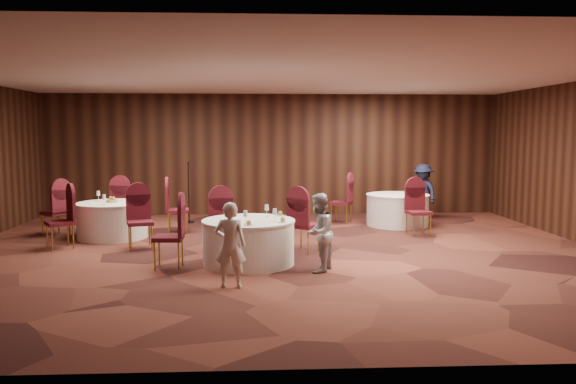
{
  "coord_description": "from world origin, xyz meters",
  "views": [
    {
      "loc": [
        -0.31,
        -9.97,
        2.18
      ],
      "look_at": [
        0.2,
        0.2,
        1.1
      ],
      "focal_mm": 35.0,
      "sensor_mm": 36.0,
      "label": 1
    }
  ],
  "objects_px": {
    "table_left": "(112,220)",
    "table_right": "(397,210)",
    "mic_stand": "(189,206)",
    "table_main": "(249,242)",
    "woman_a": "(230,245)",
    "man_c": "(423,192)",
    "woman_b": "(319,233)"
  },
  "relations": [
    {
      "from": "table_left",
      "to": "table_right",
      "type": "height_order",
      "value": "same"
    },
    {
      "from": "table_left",
      "to": "table_right",
      "type": "relative_size",
      "value": 0.99
    },
    {
      "from": "table_right",
      "to": "mic_stand",
      "type": "xyz_separation_m",
      "value": [
        -4.96,
        0.67,
        0.04
      ]
    },
    {
      "from": "table_main",
      "to": "table_right",
      "type": "relative_size",
      "value": 1.05
    },
    {
      "from": "mic_stand",
      "to": "table_right",
      "type": "bearing_deg",
      "value": -7.68
    },
    {
      "from": "table_right",
      "to": "woman_a",
      "type": "xyz_separation_m",
      "value": [
        -3.66,
        -5.16,
        0.23
      ]
    },
    {
      "from": "woman_a",
      "to": "table_left",
      "type": "bearing_deg",
      "value": -51.77
    },
    {
      "from": "mic_stand",
      "to": "man_c",
      "type": "distance_m",
      "value": 5.84
    },
    {
      "from": "mic_stand",
      "to": "woman_a",
      "type": "relative_size",
      "value": 1.2
    },
    {
      "from": "table_right",
      "to": "woman_b",
      "type": "bearing_deg",
      "value": -118.31
    },
    {
      "from": "table_left",
      "to": "man_c",
      "type": "bearing_deg",
      "value": 16.75
    },
    {
      "from": "table_right",
      "to": "woman_b",
      "type": "relative_size",
      "value": 1.18
    },
    {
      "from": "woman_b",
      "to": "man_c",
      "type": "relative_size",
      "value": 0.89
    },
    {
      "from": "woman_a",
      "to": "mic_stand",
      "type": "bearing_deg",
      "value": -73.21
    },
    {
      "from": "table_main",
      "to": "woman_a",
      "type": "xyz_separation_m",
      "value": [
        -0.23,
        -1.43,
        0.23
      ]
    },
    {
      "from": "table_main",
      "to": "man_c",
      "type": "relative_size",
      "value": 1.1
    },
    {
      "from": "table_main",
      "to": "table_right",
      "type": "xyz_separation_m",
      "value": [
        3.43,
        3.73,
        -0.0
      ]
    },
    {
      "from": "mic_stand",
      "to": "woman_b",
      "type": "xyz_separation_m",
      "value": [
        2.64,
        -4.97,
        0.2
      ]
    },
    {
      "from": "woman_a",
      "to": "woman_b",
      "type": "distance_m",
      "value": 1.58
    },
    {
      "from": "table_left",
      "to": "mic_stand",
      "type": "xyz_separation_m",
      "value": [
        1.34,
        1.91,
        0.04
      ]
    },
    {
      "from": "table_left",
      "to": "mic_stand",
      "type": "distance_m",
      "value": 2.34
    },
    {
      "from": "man_c",
      "to": "woman_b",
      "type": "bearing_deg",
      "value": -53.43
    },
    {
      "from": "table_main",
      "to": "woman_b",
      "type": "xyz_separation_m",
      "value": [
        1.11,
        -0.58,
        0.25
      ]
    },
    {
      "from": "woman_b",
      "to": "table_right",
      "type": "bearing_deg",
      "value": 175.86
    },
    {
      "from": "mic_stand",
      "to": "woman_b",
      "type": "relative_size",
      "value": 1.18
    },
    {
      "from": "woman_a",
      "to": "woman_b",
      "type": "xyz_separation_m",
      "value": [
        1.34,
        0.85,
        0.01
      ]
    },
    {
      "from": "table_right",
      "to": "man_c",
      "type": "xyz_separation_m",
      "value": [
        0.87,
        0.91,
        0.32
      ]
    },
    {
      "from": "table_right",
      "to": "woman_b",
      "type": "height_order",
      "value": "woman_b"
    },
    {
      "from": "table_main",
      "to": "mic_stand",
      "type": "bearing_deg",
      "value": 109.26
    },
    {
      "from": "man_c",
      "to": "table_main",
      "type": "bearing_deg",
      "value": -64.78
    },
    {
      "from": "table_main",
      "to": "mic_stand",
      "type": "height_order",
      "value": "mic_stand"
    },
    {
      "from": "table_right",
      "to": "woman_a",
      "type": "height_order",
      "value": "woman_a"
    }
  ]
}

